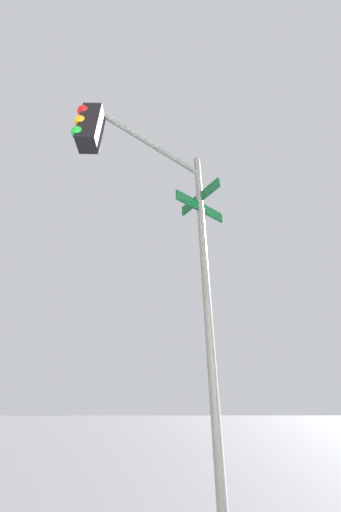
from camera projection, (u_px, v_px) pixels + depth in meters
The scene contains 1 object.
traffic_signal_near at pixel (155, 206), 4.01m from camera, with size 2.41×1.84×5.92m.
Camera 1 is at (-6.71, -3.62, 1.52)m, focal length 18.36 mm.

